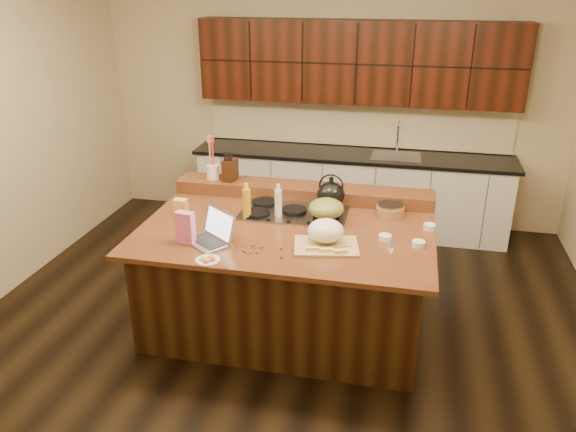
# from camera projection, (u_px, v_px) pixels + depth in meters

# --- Properties ---
(room) EXTENTS (5.52, 5.02, 2.72)m
(room) POSITION_uv_depth(u_px,v_px,m) (287.00, 178.00, 4.46)
(room) COLOR black
(room) RESTS_ON ground
(island) EXTENTS (2.40, 1.60, 0.92)m
(island) POSITION_uv_depth(u_px,v_px,m) (287.00, 276.00, 4.81)
(island) COLOR black
(island) RESTS_ON ground
(back_ledge) EXTENTS (2.40, 0.30, 0.12)m
(back_ledge) POSITION_uv_depth(u_px,v_px,m) (303.00, 191.00, 5.24)
(back_ledge) COLOR black
(back_ledge) RESTS_ON island
(cooktop) EXTENTS (0.92, 0.52, 0.05)m
(cooktop) POSITION_uv_depth(u_px,v_px,m) (294.00, 212.00, 4.89)
(cooktop) COLOR gray
(cooktop) RESTS_ON island
(back_counter) EXTENTS (3.70, 0.66, 2.40)m
(back_counter) POSITION_uv_depth(u_px,v_px,m) (353.00, 148.00, 6.55)
(back_counter) COLOR silver
(back_counter) RESTS_ON ground
(kettle) EXTENTS (0.26, 0.26, 0.22)m
(kettle) POSITION_uv_depth(u_px,v_px,m) (331.00, 194.00, 4.90)
(kettle) COLOR black
(kettle) RESTS_ON cooktop
(green_bowl) EXTENTS (0.33, 0.33, 0.16)m
(green_bowl) POSITION_uv_depth(u_px,v_px,m) (326.00, 208.00, 4.67)
(green_bowl) COLOR olive
(green_bowl) RESTS_ON cooktop
(laptop) EXTENTS (0.45, 0.43, 0.25)m
(laptop) POSITION_uv_depth(u_px,v_px,m) (213.00, 234.00, 4.36)
(laptop) COLOR #B7B7BC
(laptop) RESTS_ON island
(oil_bottle) EXTENTS (0.09, 0.09, 0.27)m
(oil_bottle) POSITION_uv_depth(u_px,v_px,m) (247.00, 204.00, 4.74)
(oil_bottle) COLOR gold
(oil_bottle) RESTS_ON island
(vinegar_bottle) EXTENTS (0.08, 0.08, 0.25)m
(vinegar_bottle) POSITION_uv_depth(u_px,v_px,m) (278.00, 204.00, 4.78)
(vinegar_bottle) COLOR silver
(vinegar_bottle) RESTS_ON island
(wooden_tray) EXTENTS (0.54, 0.44, 0.20)m
(wooden_tray) POSITION_uv_depth(u_px,v_px,m) (326.00, 234.00, 4.30)
(wooden_tray) COLOR tan
(wooden_tray) RESTS_ON island
(ramekin_a) EXTENTS (0.11, 0.11, 0.04)m
(ramekin_a) POSITION_uv_depth(u_px,v_px,m) (385.00, 238.00, 4.39)
(ramekin_a) COLOR white
(ramekin_a) RESTS_ON island
(ramekin_b) EXTENTS (0.13, 0.13, 0.04)m
(ramekin_b) POSITION_uv_depth(u_px,v_px,m) (419.00, 244.00, 4.29)
(ramekin_b) COLOR white
(ramekin_b) RESTS_ON island
(ramekin_c) EXTENTS (0.10, 0.10, 0.04)m
(ramekin_c) POSITION_uv_depth(u_px,v_px,m) (429.00, 227.00, 4.58)
(ramekin_c) COLOR white
(ramekin_c) RESTS_ON island
(strainer_bowl) EXTENTS (0.31, 0.31, 0.09)m
(strainer_bowl) POSITION_uv_depth(u_px,v_px,m) (390.00, 211.00, 4.84)
(strainer_bowl) COLOR #996B3F
(strainer_bowl) RESTS_ON island
(kitchen_timer) EXTENTS (0.09, 0.09, 0.07)m
(kitchen_timer) POSITION_uv_depth(u_px,v_px,m) (392.00, 242.00, 4.29)
(kitchen_timer) COLOR silver
(kitchen_timer) RESTS_ON island
(pink_bag) EXTENTS (0.15, 0.09, 0.26)m
(pink_bag) POSITION_uv_depth(u_px,v_px,m) (185.00, 228.00, 4.31)
(pink_bag) COLOR pink
(pink_bag) RESTS_ON island
(candy_plate) EXTENTS (0.20, 0.20, 0.01)m
(candy_plate) POSITION_uv_depth(u_px,v_px,m) (208.00, 260.00, 4.07)
(candy_plate) COLOR white
(candy_plate) RESTS_ON island
(package_box) EXTENTS (0.11, 0.08, 0.15)m
(package_box) POSITION_uv_depth(u_px,v_px,m) (181.00, 208.00, 4.82)
(package_box) COLOR #E9AF52
(package_box) RESTS_ON island
(utensil_crock) EXTENTS (0.12, 0.12, 0.14)m
(utensil_crock) POSITION_uv_depth(u_px,v_px,m) (213.00, 172.00, 5.36)
(utensil_crock) COLOR white
(utensil_crock) RESTS_ON back_ledge
(knife_block) EXTENTS (0.12, 0.18, 0.20)m
(knife_block) POSITION_uv_depth(u_px,v_px,m) (230.00, 170.00, 5.31)
(knife_block) COLOR black
(knife_block) RESTS_ON back_ledge
(gumdrop_0) EXTENTS (0.02, 0.02, 0.02)m
(gumdrop_0) POSITION_uv_depth(u_px,v_px,m) (253.00, 246.00, 4.29)
(gumdrop_0) COLOR red
(gumdrop_0) RESTS_ON island
(gumdrop_1) EXTENTS (0.02, 0.02, 0.02)m
(gumdrop_1) POSITION_uv_depth(u_px,v_px,m) (251.00, 252.00, 4.19)
(gumdrop_1) COLOR #198C26
(gumdrop_1) RESTS_ON island
(gumdrop_2) EXTENTS (0.02, 0.02, 0.02)m
(gumdrop_2) POSITION_uv_depth(u_px,v_px,m) (245.00, 252.00, 4.19)
(gumdrop_2) COLOR red
(gumdrop_2) RESTS_ON island
(gumdrop_3) EXTENTS (0.02, 0.02, 0.02)m
(gumdrop_3) POSITION_uv_depth(u_px,v_px,m) (254.00, 245.00, 4.31)
(gumdrop_3) COLOR #198C26
(gumdrop_3) RESTS_ON island
(gumdrop_4) EXTENTS (0.02, 0.02, 0.02)m
(gumdrop_4) POSITION_uv_depth(u_px,v_px,m) (281.00, 248.00, 4.25)
(gumdrop_4) COLOR red
(gumdrop_4) RESTS_ON island
(gumdrop_5) EXTENTS (0.02, 0.02, 0.02)m
(gumdrop_5) POSITION_uv_depth(u_px,v_px,m) (257.00, 252.00, 4.19)
(gumdrop_5) COLOR #198C26
(gumdrop_5) RESTS_ON island
(gumdrop_6) EXTENTS (0.02, 0.02, 0.02)m
(gumdrop_6) POSITION_uv_depth(u_px,v_px,m) (281.00, 257.00, 4.11)
(gumdrop_6) COLOR red
(gumdrop_6) RESTS_ON island
(gumdrop_7) EXTENTS (0.02, 0.02, 0.02)m
(gumdrop_7) POSITION_uv_depth(u_px,v_px,m) (243.00, 250.00, 4.22)
(gumdrop_7) COLOR #198C26
(gumdrop_7) RESTS_ON island
(gumdrop_8) EXTENTS (0.02, 0.02, 0.02)m
(gumdrop_8) POSITION_uv_depth(u_px,v_px,m) (261.00, 247.00, 4.26)
(gumdrop_8) COLOR red
(gumdrop_8) RESTS_ON island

